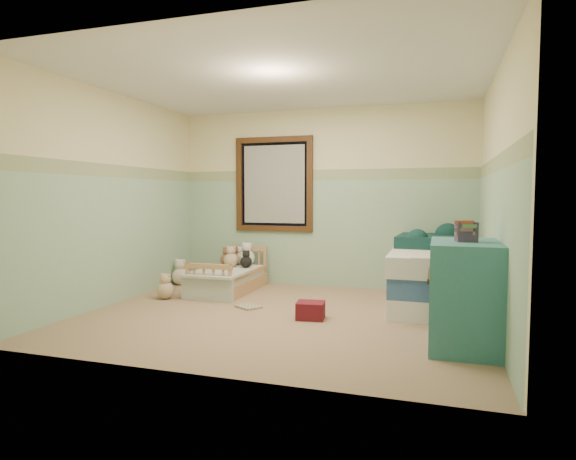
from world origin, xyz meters
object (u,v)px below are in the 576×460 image
(plush_floor_tan, at_px, (166,290))
(red_pillow, at_px, (311,310))
(floor_book, at_px, (248,307))
(twin_bed_frame, at_px, (434,296))
(dresser, at_px, (464,294))
(toddler_bed_frame, at_px, (229,285))
(plush_floor_cream, at_px, (181,276))

(plush_floor_tan, distance_m, red_pillow, 2.01)
(plush_floor_tan, height_order, floor_book, plush_floor_tan)
(twin_bed_frame, xyz_separation_m, dresser, (0.26, -1.52, 0.34))
(toddler_bed_frame, distance_m, plush_floor_cream, 0.89)
(toddler_bed_frame, height_order, red_pillow, red_pillow)
(plush_floor_tan, height_order, red_pillow, plush_floor_tan)
(plush_floor_tan, relative_size, twin_bed_frame, 0.12)
(twin_bed_frame, bearing_deg, floor_book, -159.02)
(twin_bed_frame, relative_size, dresser, 2.03)
(twin_bed_frame, bearing_deg, toddler_bed_frame, 178.82)
(red_pillow, height_order, floor_book, red_pillow)
(plush_floor_tan, bearing_deg, red_pillow, -11.39)
(toddler_bed_frame, bearing_deg, dresser, -28.43)
(plush_floor_cream, xyz_separation_m, floor_book, (1.48, -1.03, -0.11))
(dresser, xyz_separation_m, red_pillow, (-1.48, 0.48, -0.36))
(floor_book, bearing_deg, twin_bed_frame, 52.94)
(dresser, height_order, red_pillow, dresser)
(red_pillow, bearing_deg, dresser, -17.95)
(plush_floor_tan, height_order, twin_bed_frame, twin_bed_frame)
(floor_book, bearing_deg, dresser, 13.98)
(plush_floor_tan, relative_size, floor_book, 0.79)
(red_pillow, bearing_deg, plush_floor_cream, 150.41)
(toddler_bed_frame, xyz_separation_m, plush_floor_cream, (-0.86, 0.21, 0.04))
(twin_bed_frame, relative_size, floor_book, 6.66)
(toddler_bed_frame, relative_size, plush_floor_cream, 5.03)
(plush_floor_cream, height_order, twin_bed_frame, plush_floor_cream)
(dresser, distance_m, floor_book, 2.44)
(plush_floor_cream, relative_size, red_pillow, 0.89)
(dresser, bearing_deg, plush_floor_cream, 154.73)
(plush_floor_tan, bearing_deg, twin_bed_frame, 11.36)
(plush_floor_cream, distance_m, red_pillow, 2.63)
(twin_bed_frame, distance_m, red_pillow, 1.60)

